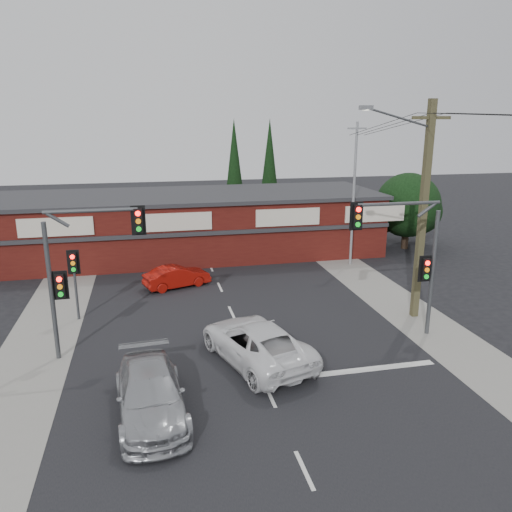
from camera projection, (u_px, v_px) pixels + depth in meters
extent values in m
plane|color=black|center=(254.00, 362.00, 19.41)|extent=(120.00, 120.00, 0.00)
cube|color=black|center=(233.00, 315.00, 24.12)|extent=(14.00, 70.00, 0.01)
cube|color=gray|center=(46.00, 330.00, 22.36)|extent=(3.00, 70.00, 0.02)
cube|color=gray|center=(394.00, 301.00, 25.88)|extent=(3.00, 70.00, 0.02)
cube|color=silver|center=(354.00, 371.00, 18.72)|extent=(6.50, 0.35, 0.01)
imported|color=white|center=(256.00, 342.00, 19.33)|extent=(4.21, 6.23, 1.58)
imported|color=#A9ABAF|center=(150.00, 394.00, 15.77)|extent=(2.44, 5.26, 1.49)
imported|color=#A11109|center=(177.00, 277.00, 27.98)|extent=(3.91, 2.43, 1.22)
cube|color=silver|center=(304.00, 470.00, 13.43)|extent=(0.12, 1.60, 0.01)
cube|color=silver|center=(270.00, 395.00, 17.08)|extent=(0.12, 1.60, 0.01)
cube|color=silver|center=(247.00, 346.00, 20.74)|extent=(0.12, 1.60, 0.01)
cube|color=silver|center=(232.00, 312.00, 24.39)|extent=(0.12, 1.60, 0.01)
cube|color=silver|center=(220.00, 287.00, 28.05)|extent=(0.12, 1.60, 0.01)
cube|color=silver|center=(211.00, 268.00, 31.71)|extent=(0.12, 1.60, 0.01)
cube|color=silver|center=(204.00, 252.00, 35.36)|extent=(0.12, 1.60, 0.01)
cube|color=silver|center=(198.00, 240.00, 39.02)|extent=(0.12, 1.60, 0.01)
cube|color=silver|center=(193.00, 230.00, 42.67)|extent=(0.12, 1.60, 0.01)
cube|color=silver|center=(189.00, 221.00, 46.33)|extent=(0.12, 1.60, 0.01)
cube|color=#44110D|center=(189.00, 225.00, 34.69)|extent=(26.00, 8.00, 4.00)
cube|color=#2D2D30|center=(188.00, 195.00, 34.13)|extent=(26.40, 8.40, 0.25)
cube|color=beige|center=(56.00, 227.00, 28.92)|extent=(4.20, 0.12, 1.10)
cube|color=beige|center=(177.00, 222.00, 30.37)|extent=(4.20, 0.12, 1.10)
cube|color=beige|center=(288.00, 217.00, 31.82)|extent=(4.20, 0.12, 1.10)
cube|color=beige|center=(375.00, 213.00, 33.07)|extent=(4.20, 0.12, 1.10)
cube|color=#2D2D30|center=(194.00, 234.00, 30.75)|extent=(26.00, 0.15, 0.25)
cylinder|color=#2D2116|center=(405.00, 236.00, 36.30)|extent=(0.50, 0.50, 1.80)
sphere|color=black|center=(408.00, 205.00, 35.69)|extent=(4.60, 4.60, 4.60)
sphere|color=black|center=(419.00, 211.00, 37.13)|extent=(3.40, 3.40, 3.40)
sphere|color=black|center=(381.00, 215.00, 36.98)|extent=(2.80, 2.80, 2.80)
cylinder|color=#2D2116|center=(235.00, 218.00, 42.48)|extent=(0.24, 0.24, 2.00)
cone|color=black|center=(234.00, 165.00, 41.28)|extent=(1.80, 1.80, 7.50)
cylinder|color=#2D2116|center=(269.00, 212.00, 45.08)|extent=(0.24, 0.24, 2.00)
cone|color=black|center=(270.00, 162.00, 43.89)|extent=(1.80, 1.80, 7.50)
cylinder|color=#47494C|center=(51.00, 293.00, 19.02)|extent=(0.18, 0.18, 5.50)
cylinder|color=#47494C|center=(91.00, 211.00, 18.55)|extent=(3.40, 0.14, 0.14)
cylinder|color=#47494C|center=(58.00, 220.00, 18.38)|extent=(0.82, 0.14, 0.63)
cube|color=black|center=(138.00, 221.00, 19.02)|extent=(0.32, 0.22, 0.95)
cube|color=black|center=(138.00, 220.00, 19.08)|extent=(0.55, 0.04, 1.15)
cylinder|color=#FF0C07|center=(138.00, 214.00, 18.82)|extent=(0.20, 0.06, 0.20)
cylinder|color=orange|center=(138.00, 221.00, 18.90)|extent=(0.20, 0.06, 0.20)
cylinder|color=#0CE526|center=(139.00, 229.00, 18.97)|extent=(0.20, 0.06, 0.20)
cube|color=black|center=(60.00, 286.00, 19.02)|extent=(0.32, 0.22, 0.95)
cube|color=black|center=(61.00, 285.00, 19.09)|extent=(0.55, 0.04, 1.15)
cylinder|color=#FF0C07|center=(59.00, 279.00, 18.82)|extent=(0.20, 0.06, 0.20)
cylinder|color=orange|center=(60.00, 287.00, 18.90)|extent=(0.20, 0.06, 0.20)
cylinder|color=#0CE526|center=(61.00, 294.00, 18.98)|extent=(0.20, 0.06, 0.20)
cylinder|color=#47494C|center=(432.00, 274.00, 21.28)|extent=(0.18, 0.18, 5.50)
cylinder|color=#47494C|center=(399.00, 204.00, 20.09)|extent=(3.60, 0.14, 0.14)
cylinder|color=#47494C|center=(427.00, 210.00, 20.43)|extent=(0.82, 0.14, 0.63)
cube|color=black|center=(357.00, 216.00, 19.84)|extent=(0.32, 0.22, 0.95)
cube|color=black|center=(356.00, 216.00, 19.90)|extent=(0.55, 0.04, 1.15)
cylinder|color=#FF0C07|center=(359.00, 210.00, 19.63)|extent=(0.20, 0.06, 0.20)
cylinder|color=orange|center=(358.00, 217.00, 19.71)|extent=(0.20, 0.06, 0.20)
cylinder|color=#0CE526|center=(358.00, 225.00, 19.79)|extent=(0.20, 0.06, 0.20)
cube|color=black|center=(425.00, 269.00, 21.14)|extent=(0.32, 0.22, 0.95)
cube|color=black|center=(425.00, 269.00, 21.21)|extent=(0.55, 0.04, 1.15)
cylinder|color=#FF0C07|center=(428.00, 263.00, 20.94)|extent=(0.20, 0.06, 0.20)
cylinder|color=orange|center=(427.00, 270.00, 21.02)|extent=(0.20, 0.06, 0.20)
cylinder|color=#0CE526|center=(426.00, 277.00, 21.10)|extent=(0.20, 0.06, 0.20)
cylinder|color=#47494C|center=(76.00, 289.00, 23.18)|extent=(0.12, 0.12, 3.00)
cube|color=black|center=(73.00, 262.00, 22.83)|extent=(0.32, 0.22, 0.95)
cube|color=black|center=(73.00, 262.00, 22.90)|extent=(0.55, 0.04, 1.15)
cylinder|color=#FF0C07|center=(72.00, 257.00, 22.63)|extent=(0.20, 0.06, 0.20)
cylinder|color=orange|center=(73.00, 263.00, 22.71)|extent=(0.20, 0.06, 0.20)
cylinder|color=#0CE526|center=(74.00, 270.00, 22.79)|extent=(0.20, 0.06, 0.20)
cube|color=brown|center=(423.00, 213.00, 22.67)|extent=(0.30, 0.30, 10.00)
cube|color=brown|center=(431.00, 118.00, 21.56)|extent=(1.80, 0.14, 0.14)
cylinder|color=#47494C|center=(399.00, 118.00, 21.09)|extent=(3.23, 0.39, 0.89)
cube|color=slate|center=(366.00, 108.00, 20.51)|extent=(0.55, 0.25, 0.18)
cylinder|color=silver|center=(366.00, 110.00, 20.54)|extent=(0.28, 0.28, 0.05)
cylinder|color=gray|center=(354.00, 195.00, 31.39)|extent=(0.16, 0.16, 9.00)
cube|color=gray|center=(357.00, 128.00, 30.30)|extent=(1.20, 0.10, 0.10)
cylinder|color=black|center=(377.00, 126.00, 25.83)|extent=(0.73, 9.01, 1.22)
cylinder|color=black|center=(388.00, 126.00, 25.96)|extent=(0.52, 9.00, 1.22)
cylinder|color=black|center=(398.00, 126.00, 26.08)|extent=(0.31, 9.00, 1.22)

